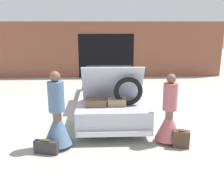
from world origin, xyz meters
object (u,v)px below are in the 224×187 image
suitcase_beside_left_person (46,147)px  suitcase_beside_right_person (181,139)px  car (110,91)px  person_left (57,121)px  person_right (169,119)px

suitcase_beside_left_person → suitcase_beside_right_person: size_ratio=1.29×
suitcase_beside_left_person → suitcase_beside_right_person: (2.98, 0.16, 0.05)m
car → person_left: size_ratio=3.13×
person_left → suitcase_beside_left_person: 0.61m
car → person_left: bearing=-114.9°
suitcase_beside_right_person → person_right: bearing=127.5°
car → person_left: 3.03m
car → person_right: 2.91m
suitcase_beside_right_person → suitcase_beside_left_person: bearing=-176.9°
person_left → suitcase_beside_right_person: size_ratio=4.12×
car → person_left: (-1.27, -2.75, 0.05)m
person_left → suitcase_beside_right_person: bearing=97.3°
suitcase_beside_left_person → car: bearing=64.1°
person_right → suitcase_beside_left_person: person_right is taller
person_right → suitcase_beside_right_person: size_ratio=3.88×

